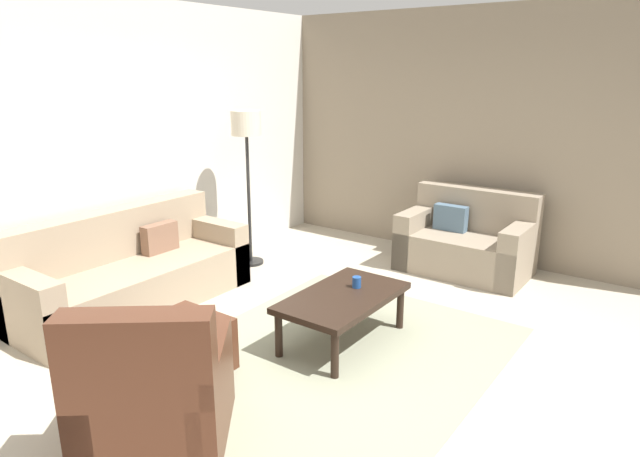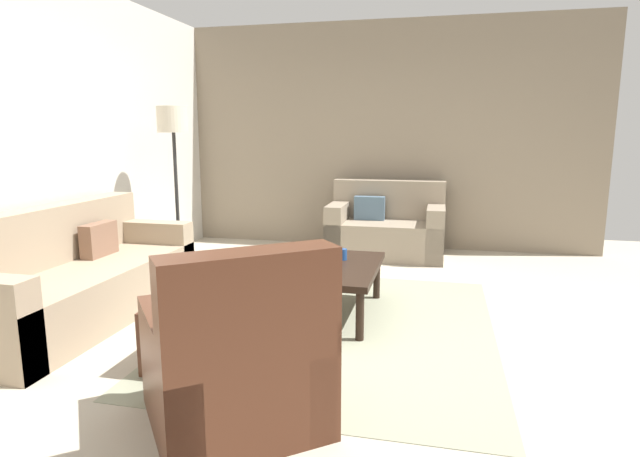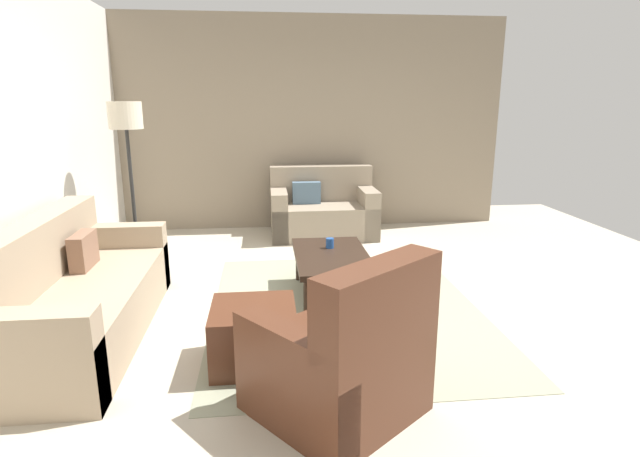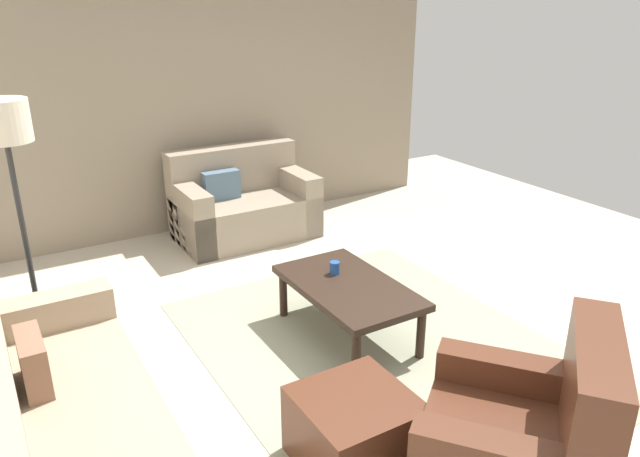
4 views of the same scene
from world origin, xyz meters
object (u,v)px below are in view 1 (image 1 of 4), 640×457
at_px(coffee_table, 343,301).
at_px(couch_loveseat, 468,243).
at_px(cup, 357,282).
at_px(armchair_leather, 154,401).
at_px(couch_main, 128,274).
at_px(ottoman, 183,347).
at_px(lamp_standing, 247,139).

bearing_deg(coffee_table, couch_loveseat, -4.36).
xyz_separation_m(coffee_table, cup, (0.19, -0.01, 0.10)).
bearing_deg(couch_loveseat, armchair_leather, 175.32).
height_order(couch_main, couch_loveseat, same).
height_order(couch_main, coffee_table, couch_main).
relative_size(couch_main, armchair_leather, 1.92).
bearing_deg(couch_loveseat, coffee_table, 175.64).
distance_m(armchair_leather, ottoman, 0.83).
distance_m(couch_main, ottoman, 1.46).
distance_m(coffee_table, cup, 0.21).
relative_size(ottoman, coffee_table, 0.51).
height_order(couch_main, cup, couch_main).
bearing_deg(couch_loveseat, lamp_standing, 121.21).
bearing_deg(couch_loveseat, cup, 175.43).
bearing_deg(couch_main, ottoman, -111.11).
height_order(ottoman, coffee_table, coffee_table).
distance_m(ottoman, cup, 1.46).
xyz_separation_m(couch_main, armchair_leather, (-1.17, -1.88, 0.01)).
height_order(couch_loveseat, ottoman, couch_loveseat).
xyz_separation_m(couch_main, ottoman, (-0.53, -1.36, -0.10)).
bearing_deg(couch_main, cup, -70.09).
relative_size(couch_main, couch_loveseat, 1.61).
bearing_deg(ottoman, couch_loveseat, -14.29).
relative_size(armchair_leather, coffee_table, 1.02).
bearing_deg(coffee_table, armchair_leather, 174.92).
xyz_separation_m(couch_main, couch_loveseat, (2.76, -2.20, 0.00)).
bearing_deg(armchair_leather, coffee_table, -5.08).
bearing_deg(cup, couch_loveseat, -4.57).
bearing_deg(coffee_table, lamp_standing, 63.12).
bearing_deg(couch_main, armchair_leather, -122.03).
xyz_separation_m(couch_main, coffee_table, (0.55, -2.03, 0.06)).
bearing_deg(coffee_table, couch_main, 105.10).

